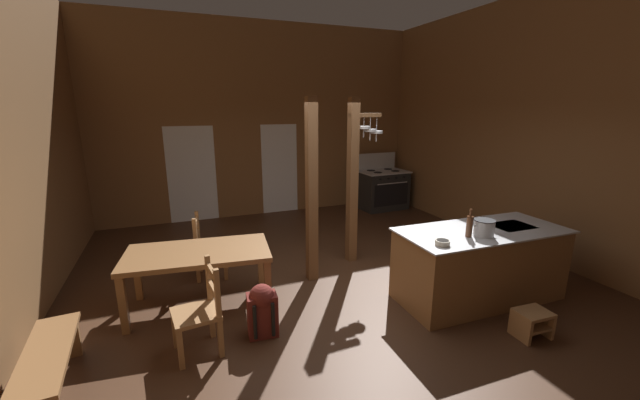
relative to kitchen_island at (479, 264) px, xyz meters
name	(u,v)px	position (x,y,z in m)	size (l,w,h in m)	color
ground_plane	(343,299)	(-1.61, 0.69, -0.52)	(7.89, 9.33, 0.10)	#422819
wall_back	(262,122)	(-1.61, 5.02, 1.65)	(7.89, 0.14, 4.23)	brown
wall_right	(557,128)	(2.01, 0.69, 1.65)	(0.14, 9.33, 4.23)	brown
glazed_door_back_left	(192,175)	(-3.20, 4.95, 0.56)	(1.00, 0.01, 2.05)	white
glazed_panel_back_right	(280,169)	(-1.25, 4.95, 0.56)	(0.84, 0.01, 2.05)	white
kitchen_island	(479,264)	(0.00, 0.00, 0.00)	(2.18, 1.01, 0.94)	brown
stove_range	(382,189)	(1.15, 4.32, 0.01)	(1.18, 0.87, 1.32)	black
support_post_with_pot_rack	(354,176)	(-0.95, 1.73, 0.93)	(0.58, 0.21, 2.58)	brown
support_post_center	(312,193)	(-1.81, 1.31, 0.82)	(0.14, 0.14, 2.58)	brown
step_stool	(532,322)	(-0.09, -0.90, -0.29)	(0.38, 0.30, 0.30)	#9E7044
dining_table	(198,258)	(-3.38, 1.11, 0.18)	(1.79, 1.09, 0.74)	brown
ladderback_chair_near_window	(201,311)	(-3.43, 0.18, -0.02)	(0.49, 0.49, 0.95)	#9E7044
ladderback_chair_by_post	(208,247)	(-3.20, 1.96, -0.02)	(0.50, 0.50, 0.95)	#9E7044
bench_along_left_wall	(49,366)	(-4.70, 0.00, -0.17)	(0.45, 1.26, 0.44)	brown
backpack	(262,309)	(-2.80, 0.22, -0.15)	(0.34, 0.32, 0.60)	maroon
stockpot_on_counter	(484,228)	(-0.18, -0.18, 0.57)	(0.31, 0.24, 0.20)	#B7BABF
mixing_bowl_on_counter	(442,243)	(-0.84, -0.25, 0.50)	(0.16, 0.16, 0.06)	#B2A893
bottle_tall_on_counter	(469,226)	(-0.36, -0.14, 0.60)	(0.07, 0.07, 0.34)	#56331E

